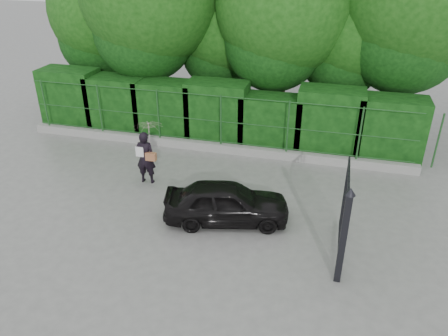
# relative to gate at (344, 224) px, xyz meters

# --- Properties ---
(ground) EXTENTS (80.00, 80.00, 0.00)m
(ground) POSITION_rel_gate_xyz_m (-4.60, 0.72, -1.19)
(ground) COLOR gray
(kerb) EXTENTS (14.00, 0.25, 0.30)m
(kerb) POSITION_rel_gate_xyz_m (-4.60, 5.22, -1.04)
(kerb) COLOR #9E9E99
(kerb) RESTS_ON ground
(fence) EXTENTS (14.13, 0.06, 1.80)m
(fence) POSITION_rel_gate_xyz_m (-4.38, 5.22, 0.01)
(fence) COLOR #215423
(fence) RESTS_ON kerb
(hedge) EXTENTS (14.20, 1.20, 2.29)m
(hedge) POSITION_rel_gate_xyz_m (-4.64, 6.22, -0.11)
(hedge) COLOR black
(hedge) RESTS_ON ground
(trees) EXTENTS (17.10, 6.15, 8.08)m
(trees) POSITION_rel_gate_xyz_m (-3.46, 8.46, 3.43)
(trees) COLOR black
(trees) RESTS_ON ground
(gate) EXTENTS (0.22, 2.33, 2.36)m
(gate) POSITION_rel_gate_xyz_m (0.00, 0.00, 0.00)
(gate) COLOR black
(gate) RESTS_ON ground
(woman) EXTENTS (0.90, 0.88, 1.98)m
(woman) POSITION_rel_gate_xyz_m (-5.76, 2.60, 0.09)
(woman) COLOR black
(woman) RESTS_ON ground
(car) EXTENTS (3.49, 2.03, 1.12)m
(car) POSITION_rel_gate_xyz_m (-2.95, 1.16, -0.63)
(car) COLOR black
(car) RESTS_ON ground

